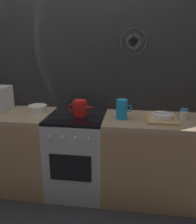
# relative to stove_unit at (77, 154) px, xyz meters

# --- Properties ---
(ground_plane) EXTENTS (8.00, 8.00, 0.00)m
(ground_plane) POSITION_rel_stove_unit_xyz_m (0.00, 0.00, -0.45)
(ground_plane) COLOR #2D2D33
(back_wall) EXTENTS (3.60, 0.05, 2.40)m
(back_wall) POSITION_rel_stove_unit_xyz_m (0.00, 0.32, 0.75)
(back_wall) COLOR gray
(back_wall) RESTS_ON ground_plane
(counter_left) EXTENTS (1.20, 0.60, 0.90)m
(counter_left) POSITION_rel_stove_unit_xyz_m (-0.90, 0.00, 0.00)
(counter_left) COLOR #997251
(counter_left) RESTS_ON ground_plane
(stove_unit) EXTENTS (0.60, 0.63, 0.90)m
(stove_unit) POSITION_rel_stove_unit_xyz_m (0.00, 0.00, 0.00)
(stove_unit) COLOR #9E9EA3
(stove_unit) RESTS_ON ground_plane
(counter_right) EXTENTS (1.20, 0.60, 0.90)m
(counter_right) POSITION_rel_stove_unit_xyz_m (0.90, 0.00, 0.00)
(counter_right) COLOR #997251
(counter_right) RESTS_ON ground_plane
(kettle) EXTENTS (0.28, 0.15, 0.17)m
(kettle) POSITION_rel_stove_unit_xyz_m (0.04, 0.02, 0.53)
(kettle) COLOR red
(kettle) RESTS_ON stove_unit
(mixing_bowl) EXTENTS (0.20, 0.20, 0.08)m
(mixing_bowl) POSITION_rel_stove_unit_xyz_m (-0.45, 0.06, 0.49)
(mixing_bowl) COLOR silver
(mixing_bowl) RESTS_ON counter_left
(pitcher) EXTENTS (0.16, 0.11, 0.20)m
(pitcher) POSITION_rel_stove_unit_xyz_m (0.48, -0.03, 0.55)
(pitcher) COLOR #198CD8
(pitcher) RESTS_ON counter_right
(dish_pile) EXTENTS (0.30, 0.40, 0.07)m
(dish_pile) POSITION_rel_stove_unit_xyz_m (0.88, 0.01, 0.47)
(dish_pile) COLOR tan
(dish_pile) RESTS_ON counter_right
(spice_jar) EXTENTS (0.08, 0.08, 0.10)m
(spice_jar) POSITION_rel_stove_unit_xyz_m (1.10, 0.05, 0.50)
(spice_jar) COLOR silver
(spice_jar) RESTS_ON counter_right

